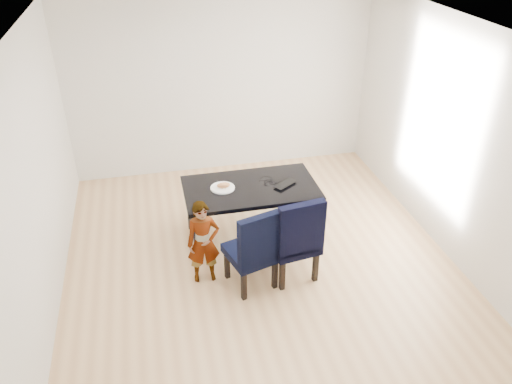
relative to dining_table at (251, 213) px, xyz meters
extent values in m
cube|color=tan|center=(0.00, -0.50, -0.38)|extent=(4.50, 5.00, 0.01)
cube|color=white|center=(0.00, -0.50, 2.33)|extent=(4.50, 5.00, 0.01)
cube|color=silver|center=(0.00, 2.00, 0.98)|extent=(4.50, 0.01, 2.70)
cube|color=white|center=(0.00, -3.00, 0.98)|extent=(4.50, 0.01, 2.70)
cube|color=silver|center=(-2.25, -0.50, 0.98)|extent=(0.01, 5.00, 2.70)
cube|color=white|center=(2.25, -0.50, 0.98)|extent=(0.01, 5.00, 2.70)
cube|color=black|center=(0.00, 0.00, 0.00)|extent=(1.60, 0.90, 0.75)
cube|color=black|center=(-0.18, -0.83, 0.13)|extent=(0.61, 0.62, 1.01)
cube|color=black|center=(0.30, -0.78, 0.16)|extent=(0.58, 0.60, 1.07)
imported|color=orange|center=(-0.67, -0.65, 0.13)|extent=(0.37, 0.24, 1.00)
cylinder|color=white|center=(-0.33, 0.03, 0.38)|extent=(0.37, 0.37, 0.02)
ellipsoid|color=#AC6C3D|center=(-0.32, 0.03, 0.42)|extent=(0.18, 0.13, 0.06)
imported|color=black|center=(0.39, -0.02, 0.39)|extent=(0.37, 0.34, 0.02)
torus|color=black|center=(0.24, 0.02, 0.38)|extent=(0.14, 0.14, 0.01)
camera|label=1|loc=(-1.09, -5.05, 3.40)|focal=35.00mm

